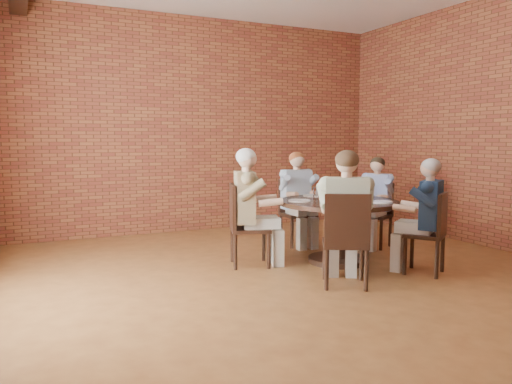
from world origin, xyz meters
name	(u,v)px	position (x,y,z in m)	size (l,w,h in m)	color
floor	(304,287)	(0.00, 0.00, 0.00)	(7.00, 7.00, 0.00)	#915C2C
wall_back	(192,125)	(0.00, 3.50, 1.70)	(7.00, 7.00, 0.00)	brown
dining_table	(338,219)	(0.90, 0.71, 0.53)	(1.41, 1.41, 0.75)	black
chair_a	(377,212)	(1.91, 1.24, 0.48)	(0.51, 0.51, 0.88)	black
diner_a	(375,203)	(1.85, 1.21, 0.61)	(0.47, 0.57, 1.23)	#384E92
chair_b	(295,209)	(0.95, 1.84, 0.50)	(0.43, 0.43, 0.92)	black
diner_b	(298,199)	(0.95, 1.76, 0.65)	(0.51, 0.62, 1.30)	#96ABBF
chair_c	(242,222)	(-0.21, 1.06, 0.52)	(0.56, 0.56, 0.96)	black
diner_c	(250,208)	(-0.12, 1.03, 0.68)	(0.55, 0.67, 1.37)	brown
chair_d	(346,237)	(0.37, -0.19, 0.52)	(0.60, 0.60, 0.95)	black
diner_d	(346,219)	(0.41, -0.11, 0.68)	(0.55, 0.67, 1.37)	beige
chair_e	(432,230)	(1.51, -0.17, 0.49)	(0.55, 0.55, 0.90)	black
diner_e	(425,217)	(1.47, -0.11, 0.63)	(0.49, 0.60, 1.27)	#182A44
plate_a	(348,196)	(1.26, 1.02, 0.76)	(0.26, 0.26, 0.01)	white
plate_b	(313,196)	(0.85, 1.22, 0.76)	(0.26, 0.26, 0.01)	white
plate_c	(299,201)	(0.43, 0.84, 0.76)	(0.26, 0.26, 0.01)	white
plate_d	(381,202)	(1.21, 0.33, 0.76)	(0.26, 0.26, 0.01)	white
glass_a	(353,193)	(1.14, 0.77, 0.82)	(0.07, 0.07, 0.14)	white
glass_b	(337,193)	(0.99, 0.89, 0.82)	(0.07, 0.07, 0.14)	white
glass_c	(316,193)	(0.72, 0.94, 0.82)	(0.07, 0.07, 0.14)	white
glass_d	(322,194)	(0.73, 0.82, 0.82)	(0.07, 0.07, 0.14)	white
glass_e	(325,197)	(0.61, 0.56, 0.82)	(0.07, 0.07, 0.14)	white
glass_f	(353,199)	(0.80, 0.29, 0.82)	(0.07, 0.07, 0.14)	white
smartphone	(378,201)	(1.24, 0.40, 0.75)	(0.08, 0.15, 0.01)	black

